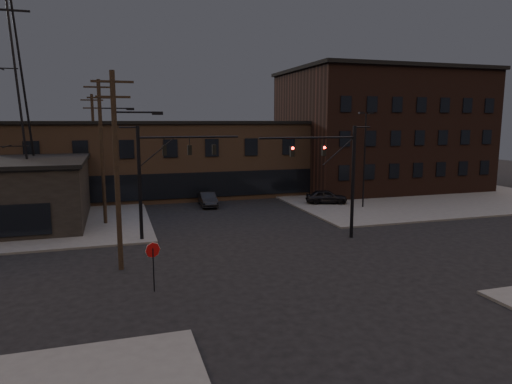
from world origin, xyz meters
TOP-DOWN VIEW (x-y plane):
  - ground at (0.00, 0.00)m, footprint 140.00×140.00m
  - sidewalk_ne at (22.00, 22.00)m, footprint 30.00×30.00m
  - building_row at (0.00, 28.00)m, footprint 40.00×12.00m
  - building_right at (22.00, 26.00)m, footprint 22.00×16.00m
  - traffic_signal_near at (5.36, 4.50)m, footprint 7.12×0.24m
  - traffic_signal_far at (-6.72, 8.00)m, footprint 7.12×0.24m
  - stop_sign at (-8.00, -1.99)m, footprint 0.72×0.33m
  - utility_pole_near at (-9.43, 2.00)m, footprint 3.70×0.28m
  - utility_pole_mid at (-10.44, 14.00)m, footprint 3.70×0.28m
  - utility_pole_far at (-11.50, 26.00)m, footprint 2.20×0.28m
  - transmission_tower at (-18.00, 18.00)m, footprint 7.00×7.00m
  - lot_light_a at (13.00, 14.00)m, footprint 1.50×0.28m
  - lot_light_b at (19.00, 19.00)m, footprint 1.50×0.28m
  - parked_car_lot_a at (10.46, 16.70)m, footprint 4.37×2.78m
  - parked_car_lot_b at (19.97, 22.99)m, footprint 5.59×3.91m
  - car_crossing at (-1.00, 19.55)m, footprint 1.62×4.25m

SIDE VIEW (x-z plane):
  - ground at x=0.00m, z-range 0.00..0.00m
  - sidewalk_ne at x=22.00m, z-range 0.00..0.15m
  - car_crossing at x=-1.00m, z-range 0.00..1.38m
  - parked_car_lot_a at x=10.46m, z-range 0.15..1.54m
  - parked_car_lot_b at x=19.97m, z-range 0.15..1.65m
  - stop_sign at x=-8.00m, z-range 0.60..3.08m
  - building_row at x=0.00m, z-range 0.00..8.00m
  - traffic_signal_near at x=5.36m, z-range 0.93..8.93m
  - traffic_signal_far at x=-6.72m, z-range 1.01..9.01m
  - lot_light_a at x=13.00m, z-range 0.94..10.08m
  - lot_light_b at x=19.00m, z-range 0.94..10.08m
  - utility_pole_far at x=-11.50m, z-range 0.28..11.28m
  - utility_pole_near at x=-9.43m, z-range 0.37..11.37m
  - utility_pole_mid at x=-10.44m, z-range 0.38..11.88m
  - building_right at x=22.00m, z-range 0.00..14.00m
  - transmission_tower at x=-18.00m, z-range 0.00..25.00m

